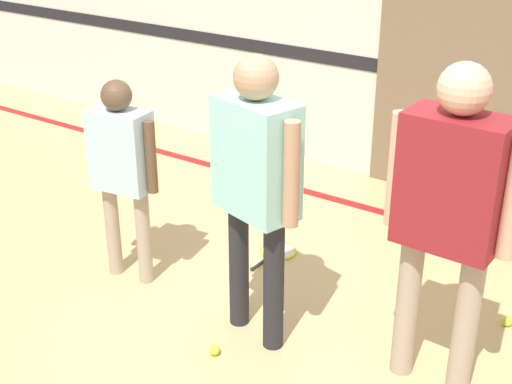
{
  "coord_description": "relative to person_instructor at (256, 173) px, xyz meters",
  "views": [
    {
      "loc": [
        1.84,
        -3.01,
        2.61
      ],
      "look_at": [
        -0.18,
        -0.04,
        0.95
      ],
      "focal_mm": 50.0,
      "sensor_mm": 36.0,
      "label": 1
    }
  ],
  "objects": [
    {
      "name": "tennis_ball_stray_left",
      "position": [
        1.25,
        0.94,
        -1.03
      ],
      "size": [
        0.07,
        0.07,
        0.07
      ],
      "primitive_type": "sphere",
      "color": "#CCE038",
      "rests_on": "ground_plane"
    },
    {
      "name": "ground_plane",
      "position": [
        0.18,
        0.04,
        -1.07
      ],
      "size": [
        16.0,
        16.0,
        0.0
      ],
      "primitive_type": "plane",
      "color": "tan"
    },
    {
      "name": "wall_back",
      "position": [
        0.18,
        2.63,
        0.53
      ],
      "size": [
        16.0,
        0.07,
        3.2
      ],
      "color": "silver",
      "rests_on": "ground_plane"
    },
    {
      "name": "person_student_left",
      "position": [
        -1.09,
        0.06,
        -0.2
      ],
      "size": [
        0.53,
        0.26,
        1.4
      ],
      "rotation": [
        0.0,
        0.0,
        0.13
      ],
      "color": "tan",
      "rests_on": "ground_plane"
    },
    {
      "name": "person_student_right",
      "position": [
        1.04,
        0.17,
        0.05
      ],
      "size": [
        0.68,
        0.29,
        1.8
      ],
      "rotation": [
        0.0,
        0.0,
        -3.18
      ],
      "color": "tan",
      "rests_on": "ground_plane"
    },
    {
      "name": "tennis_ball_near_instructor",
      "position": [
        -0.08,
        -0.32,
        -1.03
      ],
      "size": [
        0.07,
        0.07,
        0.07
      ],
      "primitive_type": "sphere",
      "color": "#CCE038",
      "rests_on": "ground_plane"
    },
    {
      "name": "floor_stripe",
      "position": [
        0.18,
        1.95,
        -1.06
      ],
      "size": [
        14.4,
        0.1,
        0.01
      ],
      "color": "red",
      "rests_on": "ground_plane"
    },
    {
      "name": "person_instructor",
      "position": [
        0.0,
        0.0,
        0.0
      ],
      "size": [
        0.63,
        0.39,
        1.72
      ],
      "rotation": [
        0.0,
        0.0,
        -0.27
      ],
      "color": "#232328",
      "rests_on": "ground_plane"
    },
    {
      "name": "tennis_ball_by_spare_racket",
      "position": [
        -0.41,
        0.84,
        -1.03
      ],
      "size": [
        0.07,
        0.07,
        0.07
      ],
      "primitive_type": "sphere",
      "color": "#CCE038",
      "rests_on": "ground_plane"
    },
    {
      "name": "racket_spare_on_floor",
      "position": [
        -0.43,
        0.9,
        -1.06
      ],
      "size": [
        0.28,
        0.48,
        0.03
      ],
      "rotation": [
        0.0,
        0.0,
        4.69
      ],
      "color": "#C6D838",
      "rests_on": "ground_plane"
    },
    {
      "name": "tennis_ball_stray_right",
      "position": [
        0.57,
        1.0,
        -1.03
      ],
      "size": [
        0.07,
        0.07,
        0.07
      ],
      "primitive_type": "sphere",
      "color": "#CCE038",
      "rests_on": "ground_plane"
    }
  ]
}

